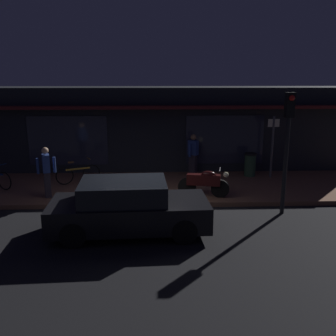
% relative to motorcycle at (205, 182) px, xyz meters
% --- Properties ---
extents(ground_plane, '(60.00, 60.00, 0.00)m').
position_rel_motorcycle_xyz_m(ground_plane, '(-1.94, -1.63, -0.65)').
color(ground_plane, black).
extents(sidewalk_slab, '(18.00, 4.00, 0.15)m').
position_rel_motorcycle_xyz_m(sidewalk_slab, '(-1.94, 1.37, -0.57)').
color(sidewalk_slab, brown).
rests_on(sidewalk_slab, ground_plane).
extents(storefront_building, '(18.00, 3.30, 3.60)m').
position_rel_motorcycle_xyz_m(storefront_building, '(-1.94, 4.75, 1.16)').
color(storefront_building, black).
rests_on(storefront_building, ground_plane).
extents(motorcycle, '(1.69, 0.63, 0.97)m').
position_rel_motorcycle_xyz_m(motorcycle, '(0.00, 0.00, 0.00)').
color(motorcycle, black).
rests_on(motorcycle, sidewalk_slab).
extents(bicycle_parked, '(1.53, 0.73, 0.91)m').
position_rel_motorcycle_xyz_m(bicycle_parked, '(-4.49, 1.81, -0.14)').
color(bicycle_parked, black).
rests_on(bicycle_parked, sidewalk_slab).
extents(person_photographer, '(0.61, 0.43, 1.67)m').
position_rel_motorcycle_xyz_m(person_photographer, '(-5.17, 0.16, 0.38)').
color(person_photographer, '#28232D').
rests_on(person_photographer, sidewalk_slab).
extents(person_bystander, '(0.44, 0.54, 1.67)m').
position_rel_motorcycle_xyz_m(person_bystander, '(-0.10, 2.75, 0.38)').
color(person_bystander, '#28232D').
rests_on(person_bystander, sidewalk_slab).
extents(sign_post, '(0.44, 0.09, 2.40)m').
position_rel_motorcycle_xyz_m(sign_post, '(2.95, 2.38, 0.86)').
color(sign_post, '#47474C').
rests_on(sign_post, sidewalk_slab).
extents(trash_bin, '(0.48, 0.48, 0.93)m').
position_rel_motorcycle_xyz_m(trash_bin, '(2.18, 2.62, -0.03)').
color(trash_bin, '#2D4C33').
rests_on(trash_bin, sidewalk_slab).
extents(traffic_light_pole, '(0.24, 0.33, 3.60)m').
position_rel_motorcycle_xyz_m(traffic_light_pole, '(2.19, -1.28, 1.83)').
color(traffic_light_pole, black).
rests_on(traffic_light_pole, ground_plane).
extents(parked_car_near, '(4.17, 1.94, 1.42)m').
position_rel_motorcycle_xyz_m(parked_car_near, '(-2.36, -2.55, 0.06)').
color(parked_car_near, black).
rests_on(parked_car_near, ground_plane).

